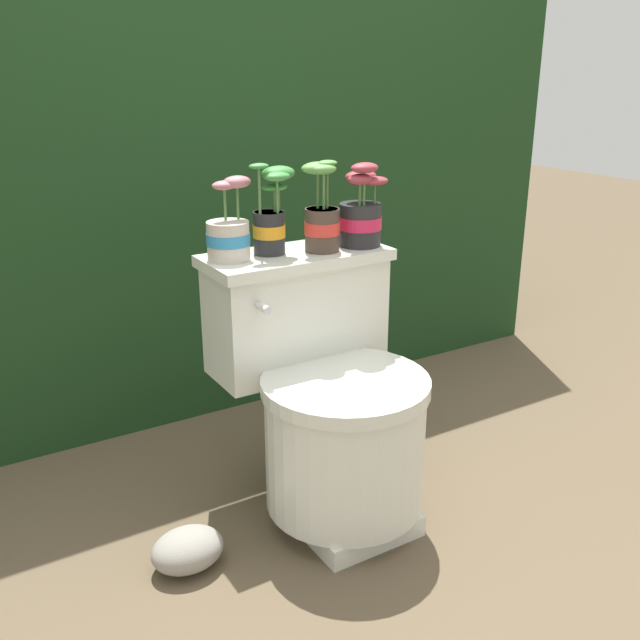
{
  "coord_description": "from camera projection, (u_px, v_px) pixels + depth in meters",
  "views": [
    {
      "loc": [
        -0.94,
        -1.38,
        1.16
      ],
      "look_at": [
        -0.03,
        0.11,
        0.54
      ],
      "focal_mm": 40.0,
      "sensor_mm": 36.0,
      "label": 1
    }
  ],
  "objects": [
    {
      "name": "potted_plant_midright",
      "position": [
        361.0,
        214.0,
        1.95
      ],
      "size": [
        0.13,
        0.12,
        0.23
      ],
      "color": "#262628",
      "rests_on": "toilet"
    },
    {
      "name": "potted_plant_midleft",
      "position": [
        271.0,
        216.0,
        1.86
      ],
      "size": [
        0.13,
        0.1,
        0.24
      ],
      "color": "#262628",
      "rests_on": "toilet"
    },
    {
      "name": "toilet",
      "position": [
        328.0,
        401.0,
        1.9
      ],
      "size": [
        0.5,
        0.58,
        0.69
      ],
      "color": "silver",
      "rests_on": "ground"
    },
    {
      "name": "potted_plant_middle",
      "position": [
        322.0,
        217.0,
        1.89
      ],
      "size": [
        0.1,
        0.1,
        0.24
      ],
      "color": "#47382D",
      "rests_on": "toilet"
    },
    {
      "name": "ground_plane",
      "position": [
        350.0,
        514.0,
        1.96
      ],
      "size": [
        12.0,
        12.0,
        0.0
      ],
      "primitive_type": "plane",
      "color": "brown"
    },
    {
      "name": "garden_stone",
      "position": [
        188.0,
        550.0,
        1.74
      ],
      "size": [
        0.18,
        0.14,
        0.1
      ],
      "color": "gray",
      "rests_on": "ground"
    },
    {
      "name": "hedge_backdrop",
      "position": [
        188.0,
        186.0,
        2.57
      ],
      "size": [
        2.83,
        0.62,
        1.51
      ],
      "color": "#193819",
      "rests_on": "ground"
    },
    {
      "name": "potted_plant_left",
      "position": [
        229.0,
        233.0,
        1.81
      ],
      "size": [
        0.13,
        0.11,
        0.21
      ],
      "color": "beige",
      "rests_on": "toilet"
    }
  ]
}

